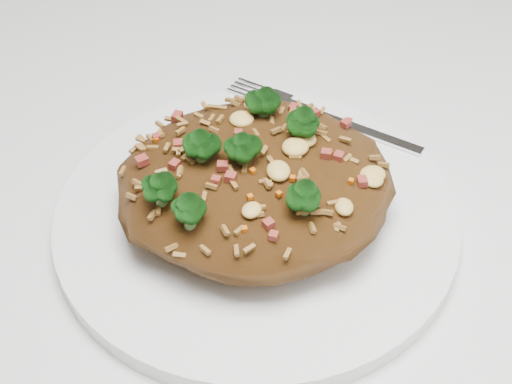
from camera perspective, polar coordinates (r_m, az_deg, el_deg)
dining_table at (r=0.60m, az=-10.04°, el=-4.75°), size 1.20×0.80×0.75m
plate at (r=0.48m, az=-0.00°, el=-1.89°), size 0.27×0.27×0.01m
fried_rice at (r=0.45m, az=-0.05°, el=1.51°), size 0.18×0.16×0.07m
fork at (r=0.55m, az=6.07°, el=5.79°), size 0.14×0.11×0.00m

